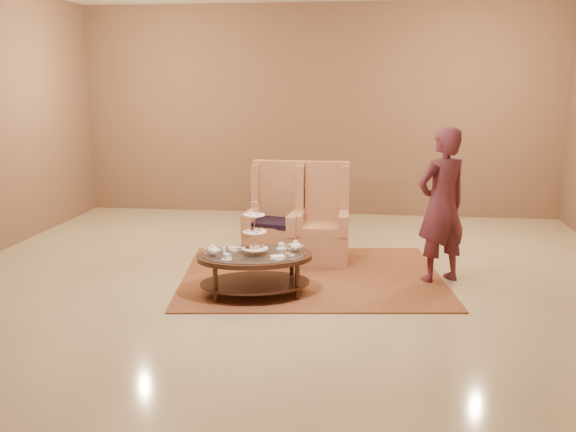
# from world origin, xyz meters

# --- Properties ---
(ground) EXTENTS (8.00, 8.00, 0.00)m
(ground) POSITION_xyz_m (0.00, 0.00, 0.00)
(ground) COLOR #C4B792
(ground) RESTS_ON ground
(ceiling) EXTENTS (8.00, 8.00, 0.02)m
(ceiling) POSITION_xyz_m (0.00, 0.00, 0.00)
(ceiling) COLOR beige
(ceiling) RESTS_ON ground
(wall_back) EXTENTS (8.00, 0.04, 3.50)m
(wall_back) POSITION_xyz_m (0.00, 4.00, 1.75)
(wall_back) COLOR brown
(wall_back) RESTS_ON ground
(rug) EXTENTS (3.28, 2.85, 0.02)m
(rug) POSITION_xyz_m (0.25, 0.32, 0.01)
(rug) COLOR #955F35
(rug) RESTS_ON ground
(tea_table) EXTENTS (1.39, 1.12, 1.02)m
(tea_table) POSITION_xyz_m (-0.29, -0.43, 0.37)
(tea_table) COLOR black
(tea_table) RESTS_ON ground
(armchair_left) EXTENTS (0.73, 0.75, 1.25)m
(armchair_left) POSITION_xyz_m (-0.27, 0.98, 0.42)
(armchair_left) COLOR tan
(armchair_left) RESTS_ON ground
(armchair_right) EXTENTS (0.68, 0.71, 1.24)m
(armchair_right) POSITION_xyz_m (0.30, 1.05, 0.42)
(armchair_right) COLOR tan
(armchair_right) RESTS_ON ground
(person) EXTENTS (0.77, 0.70, 1.76)m
(person) POSITION_xyz_m (1.69, 0.34, 0.88)
(person) COLOR #562430
(person) RESTS_ON ground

